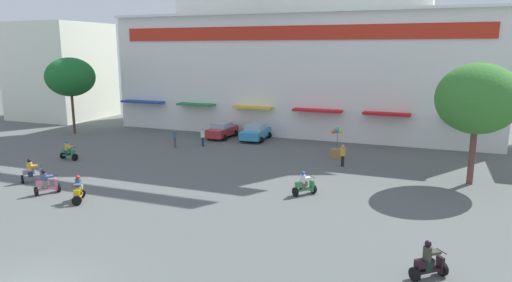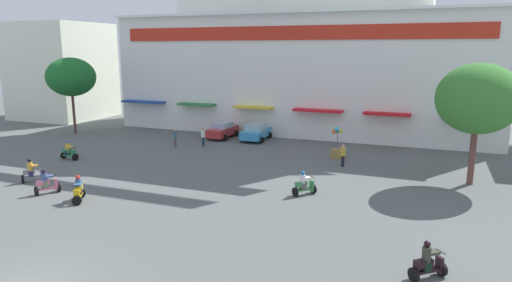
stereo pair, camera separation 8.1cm
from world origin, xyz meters
name	(u,v)px [view 1 (the left image)]	position (x,y,z in m)	size (l,w,h in m)	color
ground_plane	(201,189)	(0.00, 13.00, 0.00)	(128.00, 128.00, 0.00)	#585C5B
colonial_building	(304,34)	(0.00, 35.87, 9.84)	(37.25, 16.12, 22.48)	white
flank_building_left	(61,71)	(-29.54, 32.81, 5.67)	(9.59, 9.29, 11.35)	white
plaza_tree_0	(70,77)	(-20.55, 24.73, 5.60)	(4.86, 4.58, 7.50)	brown
plaza_tree_1	(478,99)	(15.24, 20.05, 5.35)	(4.91, 5.20, 7.52)	brown
parked_car_0	(222,130)	(-5.66, 27.87, 0.76)	(2.26, 3.94, 1.49)	#B22F31
parked_car_1	(255,132)	(-2.34, 28.05, 0.76)	(2.55, 4.00, 1.49)	#348ECA
scooter_rider_0	(304,185)	(6.15, 14.17, 0.59)	(1.32, 1.38, 1.44)	black
scooter_rider_1	(46,184)	(-7.89, 8.87, 0.62)	(1.15, 1.44, 1.48)	black
scooter_rider_2	(32,172)	(-10.64, 10.38, 0.62)	(1.29, 1.35, 1.53)	black
scooter_rider_3	(429,263)	(13.00, 6.39, 0.61)	(1.40, 1.31, 1.51)	black
scooter_rider_4	(79,191)	(-5.19, 8.51, 0.61)	(1.21, 1.48, 1.47)	black
scooter_rider_5	(68,152)	(-12.90, 15.85, 0.61)	(1.50, 0.69, 1.49)	black
pedestrian_0	(203,136)	(-5.60, 23.88, 0.92)	(0.48, 0.48, 1.62)	#1C304E
pedestrian_1	(175,137)	(-7.57, 22.51, 0.93)	(0.32, 0.32, 1.62)	#52484C
pedestrian_2	(343,154)	(7.00, 21.47, 0.90)	(0.43, 0.43, 1.61)	black
balloon_vendor_cart	(337,145)	(6.11, 23.72, 1.09)	(0.92, 0.79, 2.51)	#A37940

